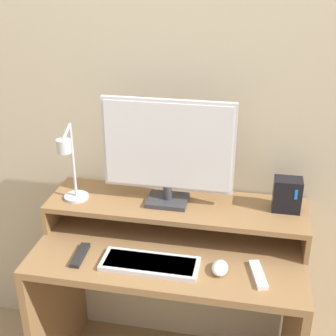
% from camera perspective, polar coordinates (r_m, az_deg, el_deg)
% --- Properties ---
extents(wall_back, '(6.00, 0.05, 2.50)m').
position_cam_1_polar(wall_back, '(1.93, 2.06, 8.71)').
color(wall_back, beige).
rests_on(wall_back, ground_plane).
extents(desk, '(1.06, 0.55, 0.73)m').
position_cam_1_polar(desk, '(2.01, 0.25, -14.75)').
color(desk, olive).
rests_on(desk, ground_plane).
extents(monitor_shelf, '(1.06, 0.30, 0.13)m').
position_cam_1_polar(monitor_shelf, '(1.93, 0.99, -4.79)').
color(monitor_shelf, olive).
rests_on(monitor_shelf, desk).
extents(monitor, '(0.52, 0.14, 0.44)m').
position_cam_1_polar(monitor, '(1.82, -0.04, 2.21)').
color(monitor, '#38383D').
rests_on(monitor, monitor_shelf).
extents(desk_lamp, '(0.12, 0.24, 0.33)m').
position_cam_1_polar(desk_lamp, '(1.85, -11.82, 0.05)').
color(desk_lamp, silver).
rests_on(desk_lamp, monitor_shelf).
extents(router_dock, '(0.11, 0.08, 0.14)m').
position_cam_1_polar(router_dock, '(1.89, 14.31, -3.17)').
color(router_dock, black).
rests_on(router_dock, monitor_shelf).
extents(keyboard, '(0.36, 0.14, 0.02)m').
position_cam_1_polar(keyboard, '(1.77, -2.22, -11.58)').
color(keyboard, silver).
rests_on(keyboard, desk).
extents(mouse, '(0.06, 0.09, 0.04)m').
position_cam_1_polar(mouse, '(1.75, 6.34, -12.00)').
color(mouse, white).
rests_on(mouse, desk).
extents(remote_control, '(0.04, 0.15, 0.02)m').
position_cam_1_polar(remote_control, '(1.85, -10.67, -10.39)').
color(remote_control, black).
rests_on(remote_control, desk).
extents(remote_secondary, '(0.07, 0.16, 0.02)m').
position_cam_1_polar(remote_secondary, '(1.75, 10.94, -12.63)').
color(remote_secondary, white).
rests_on(remote_secondary, desk).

